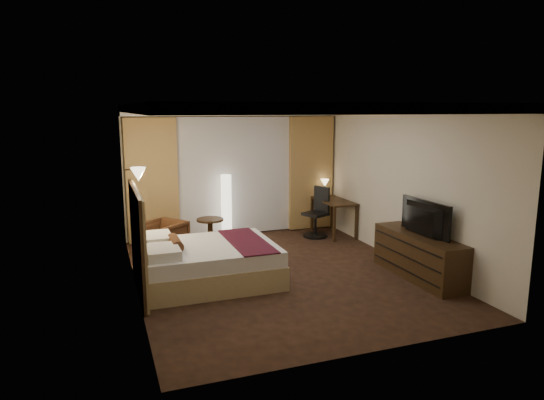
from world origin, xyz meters
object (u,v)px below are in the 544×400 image
object	(u,v)px
armchair	(164,236)
television	(419,215)
floor_lamp	(226,207)
bed	(209,263)
dresser	(419,256)
office_chair	(316,212)
desk	(333,217)
side_table	(210,233)

from	to	relation	value
armchair	television	xyz separation A→B (m)	(3.60, -2.62, 0.68)
floor_lamp	television	bearing A→B (deg)	-55.76
television	bed	bearing A→B (deg)	72.41
dresser	television	distance (m)	0.67
floor_lamp	dresser	distance (m)	4.01
armchair	office_chair	distance (m)	3.15
armchair	floor_lamp	distance (m)	1.55
television	floor_lamp	bearing A→B (deg)	33.07
desk	side_table	bearing A→B (deg)	-178.39
side_table	office_chair	world-z (taller)	office_chair
desk	office_chair	size ratio (longest dim) A/B	1.12
dresser	television	xyz separation A→B (m)	(-0.03, 0.00, 0.67)
television	side_table	bearing A→B (deg)	42.92
desk	dresser	xyz separation A→B (m)	(0.05, -2.86, -0.02)
armchair	desk	bearing A→B (deg)	56.45
dresser	floor_lamp	bearing A→B (deg)	124.60
floor_lamp	television	xyz separation A→B (m)	(2.24, -3.29, 0.35)
armchair	dresser	distance (m)	4.47
armchair	office_chair	bearing A→B (deg)	56.08
dresser	bed	bearing A→B (deg)	163.73
side_table	office_chair	distance (m)	2.25
bed	side_table	distance (m)	1.91
office_chair	bed	bearing A→B (deg)	-169.90
floor_lamp	bed	bearing A→B (deg)	-110.89
bed	office_chair	bearing A→B (deg)	35.10
bed	desk	xyz separation A→B (m)	(3.12, 1.93, 0.08)
armchair	television	bearing A→B (deg)	16.58
side_table	office_chair	bearing A→B (deg)	0.65
dresser	television	bearing A→B (deg)	180.00
desk	dresser	size ratio (longest dim) A/B	0.65
side_table	office_chair	size ratio (longest dim) A/B	0.54
bed	floor_lamp	size ratio (longest dim) A/B	1.52
bed	armchair	world-z (taller)	armchair
side_table	floor_lamp	bearing A→B (deg)	47.87
bed	television	world-z (taller)	television
side_table	dresser	distance (m)	3.89
side_table	television	world-z (taller)	television
floor_lamp	desk	bearing A→B (deg)	-10.98
armchair	desk	xyz separation A→B (m)	(3.58, 0.24, 0.03)
floor_lamp	television	distance (m)	3.99
dresser	side_table	bearing A→B (deg)	134.41
desk	armchair	bearing A→B (deg)	-176.16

